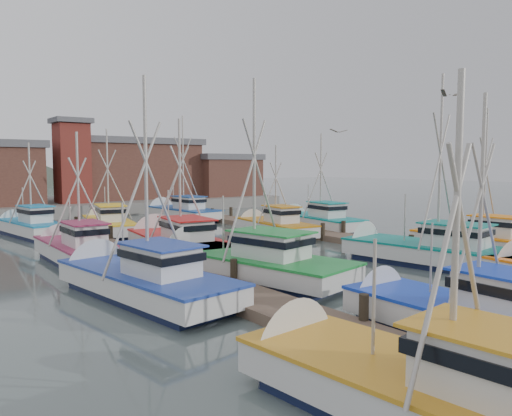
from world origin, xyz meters
TOP-DOWN VIEW (x-y plane):
  - ground at (0.00, 0.00)m, footprint 260.00×260.00m
  - dock_left at (-7.00, 4.04)m, footprint 2.30×46.00m
  - dock_right at (7.00, 4.04)m, footprint 2.30×46.00m
  - quay at (0.00, 37.00)m, footprint 44.00×16.00m
  - shed_center at (6.00, 37.00)m, footprint 14.84×9.54m
  - shed_right at (17.00, 34.00)m, footprint 8.48×6.36m
  - lookout_tower at (-2.00, 33.00)m, footprint 3.60×3.60m
  - boat_0 at (-4.33, -11.03)m, footprint 3.10×8.25m
  - boat_2 at (-9.31, -13.19)m, footprint 3.70×9.37m
  - boat_4 at (-4.59, -0.52)m, footprint 5.20×10.73m
  - boat_5 at (4.49, -3.81)m, footprint 4.37×10.02m
  - boat_6 at (-9.81, -1.00)m, footprint 4.14×9.68m
  - boat_7 at (9.69, -3.47)m, footprint 3.56×8.23m
  - boat_8 at (-4.38, 6.24)m, footprint 4.34×10.43m
  - boat_9 at (4.64, 8.88)m, footprint 3.54×8.41m
  - boat_10 at (-9.61, 7.28)m, footprint 3.11×8.48m
  - boat_11 at (9.67, 9.61)m, footprint 3.79×9.03m
  - boat_12 at (-4.33, 17.05)m, footprint 4.37×9.16m
  - boat_13 at (4.50, 22.41)m, footprint 4.12×9.63m
  - boat_14 at (-9.29, 19.33)m, footprint 3.60×8.52m
  - gull_near at (0.07, -7.82)m, footprint 1.53×0.66m
  - gull_far at (4.98, 2.69)m, footprint 1.55×0.63m

SIDE VIEW (x-z plane):
  - ground at x=0.00m, z-range 0.00..0.00m
  - dock_left at x=-7.00m, z-range -0.54..0.96m
  - dock_right at x=7.00m, z-range -0.54..0.96m
  - quay at x=0.00m, z-range 0.00..1.20m
  - boat_9 at x=4.64m, z-range -2.87..4.22m
  - boat_0 at x=-4.33m, z-range -3.16..4.52m
  - boat_14 at x=-9.29m, z-range -2.96..4.32m
  - boat_10 at x=-9.61m, z-range -3.03..4.39m
  - boat_2 at x=-9.31m, z-range -3.11..4.46m
  - boat_8 at x=-4.38m, z-range -3.58..4.94m
  - boat_12 at x=-4.33m, z-range -3.52..4.88m
  - boat_11 at x=9.67m, z-range -3.43..4.79m
  - boat_7 at x=9.69m, z-range -3.76..5.12m
  - boat_4 at x=-4.59m, z-range -4.21..5.58m
  - boat_6 at x=-9.81m, z-range -3.89..5.26m
  - boat_13 at x=4.50m, z-range -4.48..5.86m
  - boat_5 at x=4.49m, z-range -4.51..5.88m
  - shed_right at x=17.00m, z-range 1.24..6.44m
  - shed_center at x=6.00m, z-range 1.24..8.14m
  - lookout_tower at x=-2.00m, z-range 1.30..9.80m
  - gull_far at x=4.98m, z-range 7.01..7.25m
  - gull_near at x=0.07m, z-range 7.66..7.90m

